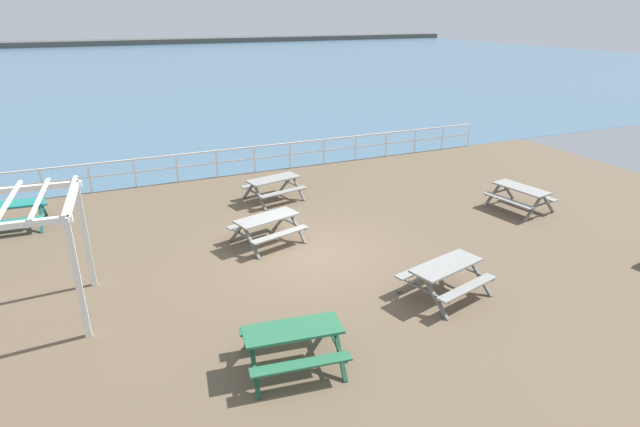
{
  "coord_description": "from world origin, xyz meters",
  "views": [
    {
      "loc": [
        -4.88,
        -11.61,
        6.17
      ],
      "look_at": [
        0.55,
        0.7,
        0.8
      ],
      "focal_mm": 28.79,
      "sensor_mm": 36.0,
      "label": 1
    }
  ],
  "objects_px": {
    "picnic_table_far_left": "(267,223)",
    "picnic_table_far_right": "(274,183)",
    "picnic_table_corner": "(521,193)",
    "picnic_table_mid_centre": "(293,337)",
    "lattice_pergola": "(17,232)",
    "picnic_table_seaward": "(12,210)",
    "picnic_table_near_left": "(446,272)"
  },
  "relations": [
    {
      "from": "picnic_table_seaward",
      "to": "picnic_table_corner",
      "type": "distance_m",
      "value": 15.9
    },
    {
      "from": "picnic_table_seaward",
      "to": "lattice_pergola",
      "type": "height_order",
      "value": "lattice_pergola"
    },
    {
      "from": "picnic_table_near_left",
      "to": "picnic_table_corner",
      "type": "xyz_separation_m",
      "value": [
        5.56,
        3.47,
        0.0
      ]
    },
    {
      "from": "picnic_table_mid_centre",
      "to": "picnic_table_corner",
      "type": "bearing_deg",
      "value": 32.27
    },
    {
      "from": "picnic_table_near_left",
      "to": "picnic_table_far_left",
      "type": "relative_size",
      "value": 0.99
    },
    {
      "from": "lattice_pergola",
      "to": "picnic_table_far_right",
      "type": "bearing_deg",
      "value": 39.06
    },
    {
      "from": "picnic_table_far_left",
      "to": "picnic_table_seaward",
      "type": "bearing_deg",
      "value": 132.91
    },
    {
      "from": "picnic_table_mid_centre",
      "to": "lattice_pergola",
      "type": "height_order",
      "value": "lattice_pergola"
    },
    {
      "from": "picnic_table_far_left",
      "to": "picnic_table_far_right",
      "type": "bearing_deg",
      "value": 52.52
    },
    {
      "from": "picnic_table_near_left",
      "to": "picnic_table_mid_centre",
      "type": "distance_m",
      "value": 4.22
    },
    {
      "from": "picnic_table_near_left",
      "to": "lattice_pergola",
      "type": "relative_size",
      "value": 0.78
    },
    {
      "from": "picnic_table_far_right",
      "to": "picnic_table_corner",
      "type": "xyz_separation_m",
      "value": [
        7.09,
        -4.19,
        0.0
      ]
    },
    {
      "from": "picnic_table_seaward",
      "to": "picnic_table_corner",
      "type": "height_order",
      "value": "same"
    },
    {
      "from": "picnic_table_far_right",
      "to": "picnic_table_seaward",
      "type": "bearing_deg",
      "value": 161.3
    },
    {
      "from": "picnic_table_far_left",
      "to": "picnic_table_corner",
      "type": "xyz_separation_m",
      "value": [
        8.4,
        -0.92,
        0.0
      ]
    },
    {
      "from": "picnic_table_far_right",
      "to": "picnic_table_corner",
      "type": "distance_m",
      "value": 8.23
    },
    {
      "from": "picnic_table_far_right",
      "to": "picnic_table_seaward",
      "type": "distance_m",
      "value": 8.04
    },
    {
      "from": "picnic_table_far_left",
      "to": "picnic_table_mid_centre",
      "type": "bearing_deg",
      "value": -119.06
    },
    {
      "from": "picnic_table_near_left",
      "to": "picnic_table_seaward",
      "type": "bearing_deg",
      "value": 124.07
    },
    {
      "from": "picnic_table_far_right",
      "to": "lattice_pergola",
      "type": "xyz_separation_m",
      "value": [
        -7.09,
        -4.91,
        1.41
      ]
    },
    {
      "from": "picnic_table_corner",
      "to": "picnic_table_far_left",
      "type": "bearing_deg",
      "value": 74.33
    },
    {
      "from": "picnic_table_seaward",
      "to": "lattice_pergola",
      "type": "bearing_deg",
      "value": -78.24
    },
    {
      "from": "picnic_table_mid_centre",
      "to": "picnic_table_far_left",
      "type": "distance_m",
      "value": 5.49
    },
    {
      "from": "picnic_table_near_left",
      "to": "picnic_table_far_left",
      "type": "bearing_deg",
      "value": 108.62
    },
    {
      "from": "picnic_table_far_left",
      "to": "picnic_table_seaward",
      "type": "relative_size",
      "value": 1.14
    },
    {
      "from": "picnic_table_near_left",
      "to": "picnic_table_far_right",
      "type": "height_order",
      "value": "same"
    },
    {
      "from": "picnic_table_corner",
      "to": "lattice_pergola",
      "type": "xyz_separation_m",
      "value": [
        -14.18,
        -0.72,
        1.41
      ]
    },
    {
      "from": "picnic_table_mid_centre",
      "to": "picnic_table_corner",
      "type": "distance_m",
      "value": 10.64
    },
    {
      "from": "picnic_table_mid_centre",
      "to": "picnic_table_far_right",
      "type": "bearing_deg",
      "value": 80.96
    },
    {
      "from": "picnic_table_far_left",
      "to": "picnic_table_corner",
      "type": "height_order",
      "value": "same"
    },
    {
      "from": "picnic_table_near_left",
      "to": "picnic_table_far_right",
      "type": "distance_m",
      "value": 7.81
    },
    {
      "from": "picnic_table_mid_centre",
      "to": "lattice_pergola",
      "type": "relative_size",
      "value": 0.73
    }
  ]
}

